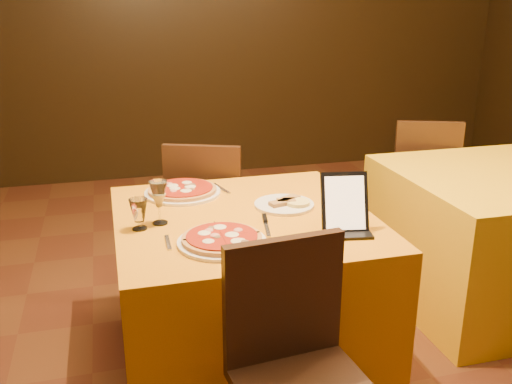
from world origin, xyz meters
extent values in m
cube|color=black|center=(0.00, 3.50, 1.40)|extent=(6.00, 0.01, 2.80)
cube|color=orange|center=(-0.42, 0.34, 0.38)|extent=(1.10, 1.10, 0.75)
cube|color=gold|center=(1.08, 0.59, 0.38)|extent=(1.10, 1.10, 0.75)
cylinder|color=white|center=(-0.58, 0.07, 0.76)|extent=(0.34, 0.34, 0.01)
cylinder|color=#AD4C23|center=(-0.58, 0.07, 0.77)|extent=(0.31, 0.31, 0.02)
cylinder|color=white|center=(-0.64, 0.70, 0.76)|extent=(0.37, 0.37, 0.01)
cylinder|color=#AD4C23|center=(-0.64, 0.70, 0.77)|extent=(0.33, 0.33, 0.02)
cylinder|color=white|center=(-0.22, 0.41, 0.76)|extent=(0.27, 0.27, 0.01)
cylinder|color=olive|center=(-0.22, 0.41, 0.77)|extent=(0.17, 0.17, 0.02)
cube|color=black|center=(-0.07, 0.07, 0.87)|extent=(0.20, 0.13, 0.23)
cube|color=silver|center=(-0.36, 0.18, 0.75)|extent=(0.05, 0.20, 0.01)
cube|color=silver|center=(-0.78, 0.12, 0.75)|extent=(0.02, 0.14, 0.01)
cube|color=silver|center=(-0.44, 0.72, 0.75)|extent=(0.06, 0.18, 0.01)
camera|label=1|loc=(-0.97, -1.91, 1.64)|focal=40.00mm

